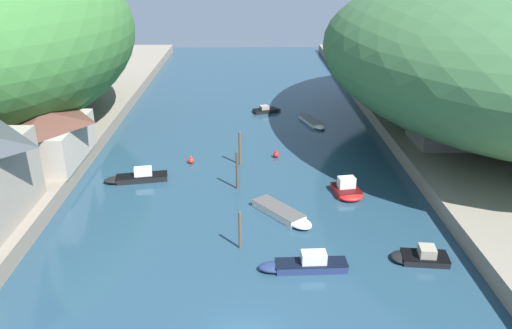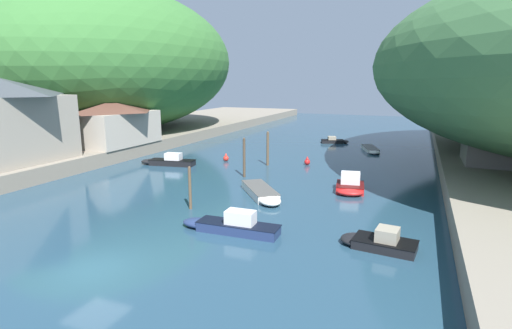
# 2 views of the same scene
# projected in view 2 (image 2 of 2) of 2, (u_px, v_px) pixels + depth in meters

# --- Properties ---
(water_surface) EXTENTS (130.00, 130.00, 0.00)m
(water_surface) POSITION_uv_depth(u_px,v_px,m) (285.00, 159.00, 46.47)
(water_surface) COLOR #234256
(water_surface) RESTS_ON ground
(left_bank) EXTENTS (22.00, 120.00, 1.48)m
(left_bank) POSITION_uv_depth(u_px,v_px,m) (102.00, 140.00, 56.40)
(left_bank) COLOR gray
(left_bank) RESTS_ON ground
(hillside_left) EXTENTS (30.50, 42.71, 20.68)m
(hillside_left) POSITION_uv_depth(u_px,v_px,m) (118.00, 61.00, 59.76)
(hillside_left) COLOR #387033
(hillside_left) RESTS_ON left_bank
(boathouse_shed) EXTENTS (7.04, 10.56, 5.09)m
(boathouse_shed) POSITION_uv_depth(u_px,v_px,m) (113.00, 122.00, 47.11)
(boathouse_shed) COLOR #B2A899
(boathouse_shed) RESTS_ON left_bank
(right_bank_cottage) EXTENTS (6.99, 6.48, 5.03)m
(right_bank_cottage) POSITION_uv_depth(u_px,v_px,m) (506.00, 136.00, 35.81)
(right_bank_cottage) COLOR slate
(right_bank_cottage) RESTS_ON right_bank
(boat_small_dinghy) EXTENTS (5.25, 6.06, 0.63)m
(boat_small_dinghy) POSITION_uv_depth(u_px,v_px,m) (263.00, 194.00, 30.99)
(boat_small_dinghy) COLOR silver
(boat_small_dinghy) RESTS_ON water_surface
(boat_near_quay) EXTENTS (6.20, 2.48, 1.33)m
(boat_near_quay) POSITION_uv_depth(u_px,v_px,m) (167.00, 161.00, 42.88)
(boat_near_quay) COLOR black
(boat_near_quay) RESTS_ON water_surface
(boat_far_upstream) EXTENTS (3.21, 6.17, 0.47)m
(boat_far_upstream) POSITION_uv_depth(u_px,v_px,m) (371.00, 150.00, 51.20)
(boat_far_upstream) COLOR white
(boat_far_upstream) RESTS_ON water_surface
(boat_moored_right) EXTENTS (2.62, 3.77, 1.58)m
(boat_moored_right) POSITION_uv_depth(u_px,v_px,m) (350.00, 186.00, 32.44)
(boat_moored_right) COLOR red
(boat_moored_right) RESTS_ON water_surface
(boat_red_skiff) EXTENTS (6.26, 1.58, 1.39)m
(boat_red_skiff) POSITION_uv_depth(u_px,v_px,m) (229.00, 225.00, 23.92)
(boat_red_skiff) COLOR navy
(boat_red_skiff) RESTS_ON water_surface
(boat_yellow_tender) EXTENTS (4.25, 2.77, 0.97)m
(boat_yellow_tender) POSITION_uv_depth(u_px,v_px,m) (335.00, 141.00, 58.08)
(boat_yellow_tender) COLOR black
(boat_yellow_tender) RESTS_ON water_surface
(boat_navy_launch) EXTENTS (4.22, 2.16, 1.20)m
(boat_navy_launch) POSITION_uv_depth(u_px,v_px,m) (378.00, 241.00, 21.60)
(boat_navy_launch) COLOR black
(boat_navy_launch) RESTS_ON water_surface
(mooring_post_nearest) EXTENTS (0.21, 0.21, 3.09)m
(mooring_post_nearest) POSITION_uv_depth(u_px,v_px,m) (190.00, 188.00, 27.93)
(mooring_post_nearest) COLOR brown
(mooring_post_nearest) RESTS_ON water_surface
(mooring_post_middle) EXTENTS (0.25, 0.25, 3.75)m
(mooring_post_middle) POSITION_uv_depth(u_px,v_px,m) (244.00, 157.00, 37.27)
(mooring_post_middle) COLOR #4C3D2D
(mooring_post_middle) RESTS_ON water_surface
(mooring_post_fourth) EXTENTS (0.27, 0.27, 3.66)m
(mooring_post_fourth) POSITION_uv_depth(u_px,v_px,m) (268.00, 148.00, 42.44)
(mooring_post_fourth) COLOR brown
(mooring_post_fourth) RESTS_ON water_surface
(channel_buoy_near) EXTENTS (0.64, 0.64, 0.95)m
(channel_buoy_near) POSITION_uv_depth(u_px,v_px,m) (307.00, 161.00, 42.97)
(channel_buoy_near) COLOR red
(channel_buoy_near) RESTS_ON water_surface
(channel_buoy_far) EXTENTS (0.63, 0.63, 0.94)m
(channel_buoy_far) POSITION_uv_depth(u_px,v_px,m) (226.00, 158.00, 44.99)
(channel_buoy_far) COLOR red
(channel_buoy_far) RESTS_ON water_surface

